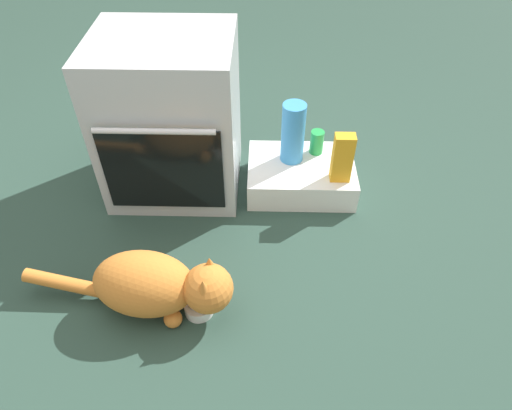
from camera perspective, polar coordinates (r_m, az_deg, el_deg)
ground at (r=2.01m, az=-9.18°, el=-6.15°), size 8.00×8.00×0.00m
oven at (r=2.14m, az=-10.67°, el=10.62°), size 0.60×0.57×0.74m
pantry_cabinet at (r=2.26m, az=5.61°, el=3.73°), size 0.51×0.37×0.14m
food_bowl at (r=1.80m, az=-7.16°, el=-12.54°), size 0.11×0.11×0.07m
cat at (r=1.75m, az=-12.38°, el=-9.73°), size 0.82×0.29×0.27m
water_bottle at (r=2.16m, az=4.65°, el=8.97°), size 0.11×0.11×0.30m
juice_carton at (r=2.08m, az=10.76°, el=5.80°), size 0.09×0.06×0.24m
soda_can at (r=2.26m, az=7.61°, el=7.81°), size 0.07×0.07×0.12m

